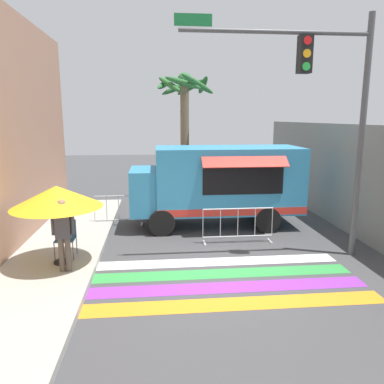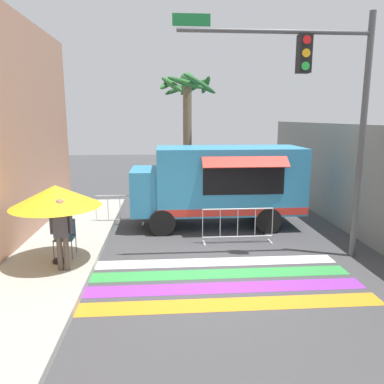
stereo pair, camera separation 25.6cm
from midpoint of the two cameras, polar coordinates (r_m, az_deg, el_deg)
ground_plane at (r=9.31m, az=3.55°, el=-12.38°), size 60.00×60.00×0.00m
concrete_wall_right at (r=13.15m, az=22.66°, el=1.80°), size 0.20×16.00×3.53m
crosswalk_painted at (r=8.99m, az=3.92°, el=-13.26°), size 6.40×2.84×0.01m
food_truck at (r=12.87m, az=2.95°, el=1.58°), size 5.78×2.57×2.75m
traffic_signal_pole at (r=10.30m, az=19.36°, el=13.60°), size 4.96×0.29×6.28m
patio_umbrella at (r=9.61m, az=-20.65°, el=-0.69°), size 2.17×2.17×1.96m
folding_chair at (r=10.34m, az=-19.34°, el=-6.20°), size 0.48×0.48×0.95m
vendor_person at (r=9.25m, az=-19.78°, el=-5.58°), size 0.53×0.23×1.73m
barricade_front at (r=11.38m, az=6.35°, el=-5.09°), size 2.15×0.44×1.08m
barricade_side at (r=13.37m, az=-11.64°, el=-2.84°), size 1.69×0.44×1.08m
palm_tree at (r=15.92m, az=-1.66°, el=12.13°), size 2.45×2.42×5.54m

